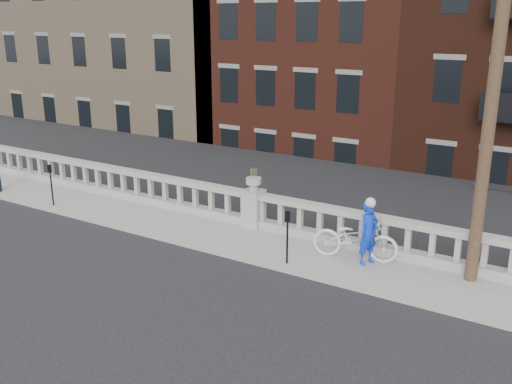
% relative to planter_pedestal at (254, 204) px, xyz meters
% --- Properties ---
extents(ground, '(120.00, 120.00, 0.00)m').
position_rel_planter_pedestal_xyz_m(ground, '(0.00, -3.95, -0.83)').
color(ground, black).
rests_on(ground, ground).
extents(sidewalk, '(32.00, 2.20, 0.15)m').
position_rel_planter_pedestal_xyz_m(sidewalk, '(0.00, -0.95, -0.76)').
color(sidewalk, gray).
rests_on(sidewalk, ground).
extents(balustrade, '(28.00, 0.34, 1.03)m').
position_rel_planter_pedestal_xyz_m(balustrade, '(0.00, 0.00, -0.19)').
color(balustrade, gray).
rests_on(balustrade, sidewalk).
extents(planter_pedestal, '(0.55, 0.55, 1.76)m').
position_rel_planter_pedestal_xyz_m(planter_pedestal, '(0.00, 0.00, 0.00)').
color(planter_pedestal, gray).
rests_on(planter_pedestal, sidewalk).
extents(lower_level, '(80.00, 44.00, 20.80)m').
position_rel_planter_pedestal_xyz_m(lower_level, '(0.56, 19.09, 1.80)').
color(lower_level, '#605E59').
rests_on(lower_level, ground).
extents(utility_pole, '(1.60, 0.28, 10.00)m').
position_rel_planter_pedestal_xyz_m(utility_pole, '(6.20, -0.35, 4.41)').
color(utility_pole, '#422D1E').
rests_on(utility_pole, sidewalk).
extents(parking_meter_b, '(0.10, 0.09, 1.36)m').
position_rel_planter_pedestal_xyz_m(parking_meter_b, '(-6.58, -1.80, 0.17)').
color(parking_meter_b, black).
rests_on(parking_meter_b, sidewalk).
extents(parking_meter_c, '(0.10, 0.09, 1.36)m').
position_rel_planter_pedestal_xyz_m(parking_meter_c, '(2.10, -1.80, 0.17)').
color(parking_meter_c, black).
rests_on(parking_meter_c, sidewalk).
extents(bicycle, '(2.26, 1.22, 1.13)m').
position_rel_planter_pedestal_xyz_m(bicycle, '(3.43, -0.67, -0.12)').
color(bicycle, silver).
rests_on(bicycle, sidewalk).
extents(cyclist, '(0.57, 0.68, 1.60)m').
position_rel_planter_pedestal_xyz_m(cyclist, '(3.80, -0.75, 0.12)').
color(cyclist, '#0D32CF').
rests_on(cyclist, sidewalk).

